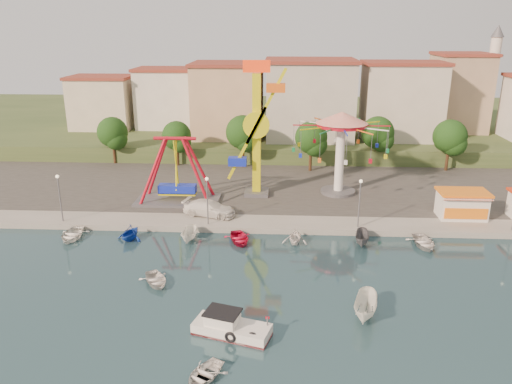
# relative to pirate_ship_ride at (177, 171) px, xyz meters

# --- Properties ---
(ground) EXTENTS (200.00, 200.00, 0.00)m
(ground) POSITION_rel_pirate_ship_ride_xyz_m (12.71, -20.06, -4.39)
(ground) COLOR #15303C
(ground) RESTS_ON ground
(quay_deck) EXTENTS (200.00, 100.00, 0.60)m
(quay_deck) POSITION_rel_pirate_ship_ride_xyz_m (12.71, 41.94, -4.09)
(quay_deck) COLOR #9E998E
(quay_deck) RESTS_ON ground
(asphalt_pad) EXTENTS (90.00, 28.00, 0.01)m
(asphalt_pad) POSITION_rel_pirate_ship_ride_xyz_m (12.71, 9.94, -3.79)
(asphalt_pad) COLOR #4C4944
(asphalt_pad) RESTS_ON quay_deck
(hill_terrace) EXTENTS (200.00, 60.00, 3.00)m
(hill_terrace) POSITION_rel_pirate_ship_ride_xyz_m (12.71, 46.94, -2.89)
(hill_terrace) COLOR #384C26
(hill_terrace) RESTS_ON ground
(pirate_ship_ride) EXTENTS (10.00, 5.00, 8.00)m
(pirate_ship_ride) POSITION_rel_pirate_ship_ride_xyz_m (0.00, 0.00, 0.00)
(pirate_ship_ride) COLOR #59595E
(pirate_ship_ride) RESTS_ON quay_deck
(kamikaze_tower) EXTENTS (5.19, 3.10, 16.50)m
(kamikaze_tower) POSITION_rel_pirate_ship_ride_xyz_m (9.65, 2.89, 4.16)
(kamikaze_tower) COLOR #59595E
(kamikaze_tower) RESTS_ON quay_deck
(wave_swinger) EXTENTS (11.60, 11.60, 10.40)m
(wave_swinger) POSITION_rel_pirate_ship_ride_xyz_m (19.76, 4.24, 3.80)
(wave_swinger) COLOR #59595E
(wave_swinger) RESTS_ON quay_deck
(booth_left) EXTENTS (5.40, 3.78, 3.08)m
(booth_left) POSITION_rel_pirate_ship_ride_xyz_m (32.54, -3.58, -2.23)
(booth_left) COLOR white
(booth_left) RESTS_ON quay_deck
(lamp_post_0) EXTENTS (0.14, 0.14, 5.00)m
(lamp_post_0) POSITION_rel_pirate_ship_ride_xyz_m (-11.29, -7.06, -1.29)
(lamp_post_0) COLOR #59595E
(lamp_post_0) RESTS_ON quay_deck
(lamp_post_1) EXTENTS (0.14, 0.14, 5.00)m
(lamp_post_1) POSITION_rel_pirate_ship_ride_xyz_m (4.71, -7.06, -1.29)
(lamp_post_1) COLOR #59595E
(lamp_post_1) RESTS_ON quay_deck
(lamp_post_2) EXTENTS (0.14, 0.14, 5.00)m
(lamp_post_2) POSITION_rel_pirate_ship_ride_xyz_m (20.71, -7.06, -1.29)
(lamp_post_2) COLOR #59595E
(lamp_post_2) RESTS_ON quay_deck
(tree_0) EXTENTS (4.60, 4.60, 7.19)m
(tree_0) POSITION_rel_pirate_ship_ride_xyz_m (-13.29, 16.91, 1.08)
(tree_0) COLOR #382314
(tree_0) RESTS_ON quay_deck
(tree_1) EXTENTS (4.35, 4.35, 6.80)m
(tree_1) POSITION_rel_pirate_ship_ride_xyz_m (-3.29, 16.18, 0.81)
(tree_1) COLOR #382314
(tree_1) RESTS_ON quay_deck
(tree_2) EXTENTS (5.02, 5.02, 7.85)m
(tree_2) POSITION_rel_pirate_ship_ride_xyz_m (6.71, 15.75, 1.52)
(tree_2) COLOR #382314
(tree_2) RESTS_ON quay_deck
(tree_3) EXTENTS (4.68, 4.68, 7.32)m
(tree_3) POSITION_rel_pirate_ship_ride_xyz_m (16.71, 14.30, 1.16)
(tree_3) COLOR #382314
(tree_3) RESTS_ON quay_deck
(tree_4) EXTENTS (4.86, 4.86, 7.60)m
(tree_4) POSITION_rel_pirate_ship_ride_xyz_m (26.71, 17.29, 1.35)
(tree_4) COLOR #382314
(tree_4) RESTS_ON quay_deck
(tree_5) EXTENTS (4.83, 4.83, 7.54)m
(tree_5) POSITION_rel_pirate_ship_ride_xyz_m (36.71, 15.47, 1.31)
(tree_5) COLOR #382314
(tree_5) RESTS_ON quay_deck
(building_0) EXTENTS (9.26, 9.53, 11.87)m
(building_0) POSITION_rel_pirate_ship_ride_xyz_m (-20.66, 26.00, 4.54)
(building_0) COLOR beige
(building_0) RESTS_ON hill_terrace
(building_1) EXTENTS (12.33, 9.01, 8.63)m
(building_1) POSITION_rel_pirate_ship_ride_xyz_m (-8.62, 31.32, 2.92)
(building_1) COLOR silver
(building_1) RESTS_ON hill_terrace
(building_2) EXTENTS (11.95, 9.28, 11.23)m
(building_2) POSITION_rel_pirate_ship_ride_xyz_m (4.52, 31.90, 4.22)
(building_2) COLOR tan
(building_2) RESTS_ON hill_terrace
(building_3) EXTENTS (12.59, 10.50, 9.20)m
(building_3) POSITION_rel_pirate_ship_ride_xyz_m (18.31, 28.74, 3.20)
(building_3) COLOR beige
(building_3) RESTS_ON hill_terrace
(building_4) EXTENTS (10.75, 9.23, 9.24)m
(building_4) POSITION_rel_pirate_ship_ride_xyz_m (31.78, 32.14, 3.22)
(building_4) COLOR beige
(building_4) RESTS_ON hill_terrace
(building_5) EXTENTS (12.77, 10.96, 11.21)m
(building_5) POSITION_rel_pirate_ship_ride_xyz_m (45.08, 30.27, 4.21)
(building_5) COLOR tan
(building_5) RESTS_ON hill_terrace
(minaret) EXTENTS (2.80, 2.80, 18.00)m
(minaret) POSITION_rel_pirate_ship_ride_xyz_m (48.71, 33.94, 8.15)
(minaret) COLOR silver
(minaret) RESTS_ON hill_terrace
(cabin_motorboat) EXTENTS (5.88, 3.56, 1.94)m
(cabin_motorboat) POSITION_rel_pirate_ship_ride_xyz_m (9.02, -26.14, -3.88)
(cabin_motorboat) COLOR white
(cabin_motorboat) RESTS_ON ground
(rowboat_a) EXTENTS (3.82, 4.19, 0.71)m
(rowboat_a) POSITION_rel_pirate_ship_ride_xyz_m (1.97, -19.20, -4.04)
(rowboat_a) COLOR white
(rowboat_a) RESTS_ON ground
(rowboat_b) EXTENTS (3.54, 3.91, 0.66)m
(rowboat_b) POSITION_rel_pirate_ship_ride_xyz_m (7.88, -30.95, -4.06)
(rowboat_b) COLOR white
(rowboat_b) RESTS_ON ground
(skiff) EXTENTS (2.73, 4.65, 1.69)m
(skiff) POSITION_rel_pirate_ship_ride_xyz_m (19.03, -23.43, -3.55)
(skiff) COLOR white
(skiff) RESTS_ON ground
(van) EXTENTS (6.34, 3.82, 1.72)m
(van) POSITION_rel_pirate_ship_ride_xyz_m (4.50, -4.48, -2.93)
(van) COLOR white
(van) RESTS_ON quay_deck
(moored_boat_0) EXTENTS (3.12, 4.23, 0.85)m
(moored_boat_0) POSITION_rel_pirate_ship_ride_xyz_m (-9.05, -10.26, -3.97)
(moored_boat_0) COLOR white
(moored_boat_0) RESTS_ON ground
(moored_boat_1) EXTENTS (3.33, 3.63, 1.61)m
(moored_boat_1) POSITION_rel_pirate_ship_ride_xyz_m (-2.90, -10.26, -3.59)
(moored_boat_1) COLOR #12349E
(moored_boat_1) RESTS_ON ground
(moored_boat_2) EXTENTS (1.59, 3.61, 1.36)m
(moored_boat_2) POSITION_rel_pirate_ship_ride_xyz_m (3.26, -10.26, -3.72)
(moored_boat_2) COLOR white
(moored_boat_2) RESTS_ON ground
(moored_boat_3) EXTENTS (3.72, 4.45, 0.79)m
(moored_boat_3) POSITION_rel_pirate_ship_ride_xyz_m (8.34, -10.26, -4.00)
(moored_boat_3) COLOR red
(moored_boat_3) RESTS_ON ground
(moored_boat_4) EXTENTS (2.79, 3.16, 1.55)m
(moored_boat_4) POSITION_rel_pirate_ship_ride_xyz_m (14.00, -10.26, -3.62)
(moored_boat_4) COLOR white
(moored_boat_4) RESTS_ON ground
(moored_boat_5) EXTENTS (1.94, 3.77, 1.39)m
(moored_boat_5) POSITION_rel_pirate_ship_ride_xyz_m (20.72, -10.26, -3.70)
(moored_boat_5) COLOR #545358
(moored_boat_5) RESTS_ON ground
(moored_boat_6) EXTENTS (3.21, 4.23, 0.82)m
(moored_boat_6) POSITION_rel_pirate_ship_ride_xyz_m (26.82, -10.26, -3.98)
(moored_boat_6) COLOR silver
(moored_boat_6) RESTS_ON ground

